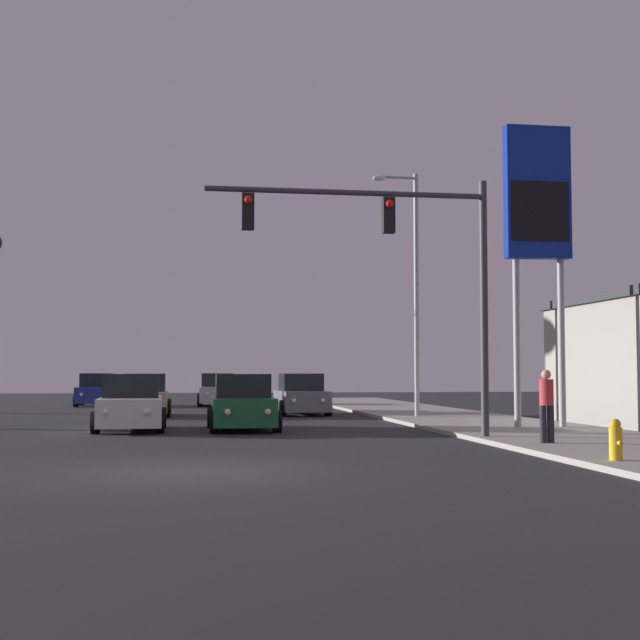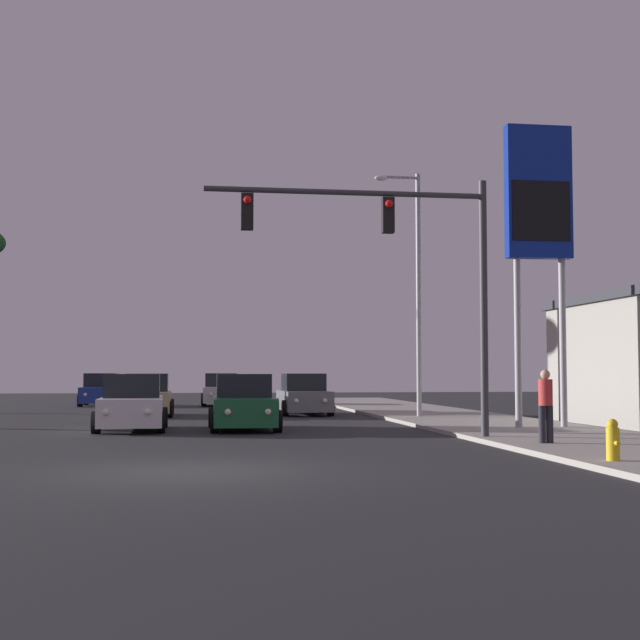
# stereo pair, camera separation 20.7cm
# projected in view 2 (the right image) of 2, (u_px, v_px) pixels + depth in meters

# --- Properties ---
(ground_plane) EXTENTS (120.00, 120.00, 0.00)m
(ground_plane) POSITION_uv_depth(u_px,v_px,m) (189.00, 471.00, 15.55)
(ground_plane) COLOR #28282B
(sidewalk_right) EXTENTS (5.00, 60.00, 0.12)m
(sidewalk_right) POSITION_uv_depth(u_px,v_px,m) (508.00, 428.00, 26.80)
(sidewalk_right) COLOR #9E998E
(sidewalk_right) RESTS_ON ground
(car_green) EXTENTS (2.04, 4.33, 1.68)m
(car_green) POSITION_uv_depth(u_px,v_px,m) (244.00, 404.00, 26.79)
(car_green) COLOR #195933
(car_green) RESTS_ON ground
(car_silver) EXTENTS (2.04, 4.33, 1.68)m
(car_silver) POSITION_uv_depth(u_px,v_px,m) (221.00, 391.00, 46.33)
(car_silver) COLOR #B7B7BC
(car_silver) RESTS_ON ground
(car_tan) EXTENTS (2.04, 4.32, 1.68)m
(car_tan) POSITION_uv_depth(u_px,v_px,m) (147.00, 397.00, 35.13)
(car_tan) COLOR tan
(car_tan) RESTS_ON ground
(car_white) EXTENTS (2.04, 4.33, 1.68)m
(car_white) POSITION_uv_depth(u_px,v_px,m) (132.00, 405.00, 26.53)
(car_white) COLOR silver
(car_white) RESTS_ON ground
(car_blue) EXTENTS (2.04, 4.32, 1.68)m
(car_blue) POSITION_uv_depth(u_px,v_px,m) (101.00, 391.00, 46.00)
(car_blue) COLOR navy
(car_blue) RESTS_ON ground
(car_grey) EXTENTS (2.04, 4.32, 1.68)m
(car_grey) POSITION_uv_depth(u_px,v_px,m) (304.00, 396.00, 36.35)
(car_grey) COLOR slate
(car_grey) RESTS_ON ground
(traffic_light_mast) EXTENTS (7.18, 0.36, 6.50)m
(traffic_light_mast) POSITION_uv_depth(u_px,v_px,m) (405.00, 253.00, 22.37)
(traffic_light_mast) COLOR #38383D
(traffic_light_mast) RESTS_ON sidewalk_right
(street_lamp) EXTENTS (1.74, 0.24, 9.00)m
(street_lamp) POSITION_uv_depth(u_px,v_px,m) (415.00, 281.00, 32.93)
(street_lamp) COLOR #99999E
(street_lamp) RESTS_ON sidewalk_right
(gas_station_sign) EXTENTS (2.00, 0.42, 9.00)m
(gas_station_sign) POSITION_uv_depth(u_px,v_px,m) (539.00, 209.00, 26.60)
(gas_station_sign) COLOR #99999E
(gas_station_sign) RESTS_ON sidewalk_right
(fire_hydrant) EXTENTS (0.24, 0.34, 0.76)m
(fire_hydrant) POSITION_uv_depth(u_px,v_px,m) (613.00, 440.00, 16.22)
(fire_hydrant) COLOR gold
(fire_hydrant) RESTS_ON sidewalk_right
(pedestrian_on_sidewalk) EXTENTS (0.34, 0.32, 1.67)m
(pedestrian_on_sidewalk) POSITION_uv_depth(u_px,v_px,m) (546.00, 403.00, 20.33)
(pedestrian_on_sidewalk) COLOR #23232D
(pedestrian_on_sidewalk) RESTS_ON sidewalk_right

